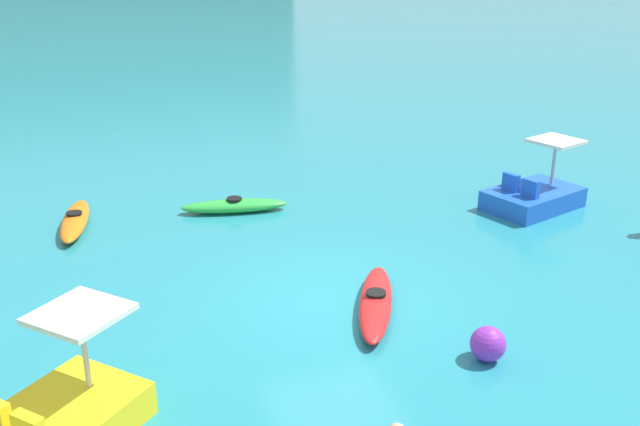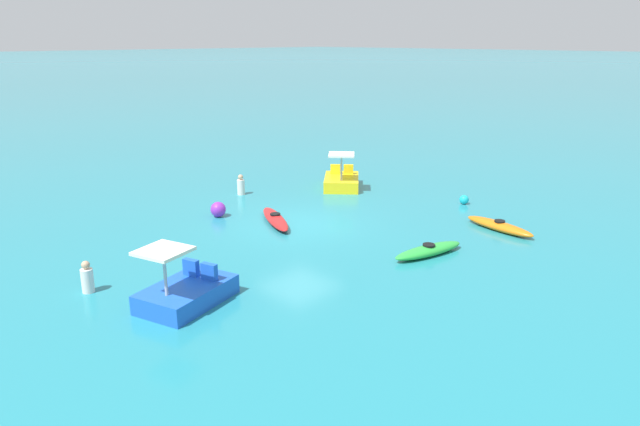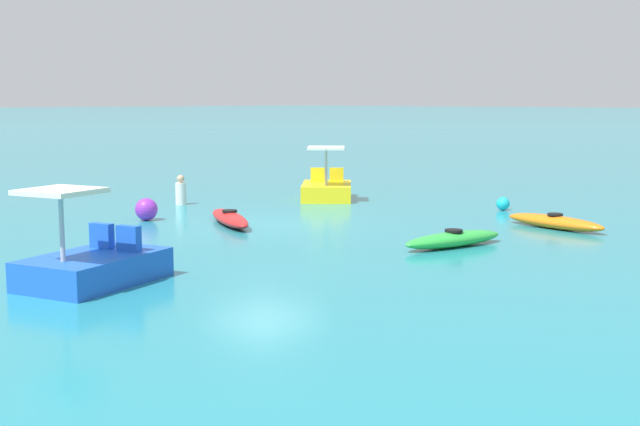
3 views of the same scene
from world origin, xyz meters
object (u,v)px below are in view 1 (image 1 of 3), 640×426
at_px(kayak_orange, 75,220).
at_px(pedal_boat_yellow, 53,423).
at_px(kayak_red, 376,302).
at_px(buoy_purple, 488,344).
at_px(kayak_green, 234,206).
at_px(pedal_boat_blue, 534,195).

height_order(kayak_orange, pedal_boat_yellow, pedal_boat_yellow).
xyz_separation_m(kayak_red, buoy_purple, (0.99, -2.12, 0.13)).
bearing_deg(kayak_green, pedal_boat_blue, -18.12).
height_order(kayak_red, kayak_orange, same).
height_order(kayak_green, buoy_purple, buoy_purple).
bearing_deg(kayak_green, kayak_red, -78.41).
relative_size(kayak_green, buoy_purple, 4.68).
bearing_deg(buoy_purple, kayak_orange, 125.75).
bearing_deg(pedal_boat_blue, kayak_green, 161.88).
bearing_deg(pedal_boat_blue, pedal_boat_yellow, -154.99).
height_order(kayak_red, pedal_boat_yellow, pedal_boat_yellow).
bearing_deg(kayak_green, buoy_purple, -74.63).
relative_size(kayak_red, pedal_boat_blue, 1.06).
relative_size(kayak_green, kayak_red, 0.94).
relative_size(pedal_boat_blue, buoy_purple, 4.72).
bearing_deg(pedal_boat_blue, kayak_orange, 166.26).
relative_size(kayak_red, buoy_purple, 5.00).
bearing_deg(buoy_purple, kayak_green, 105.37).
distance_m(kayak_red, kayak_orange, 7.93).
relative_size(kayak_orange, buoy_purple, 4.85).
bearing_deg(pedal_boat_yellow, kayak_orange, 85.99).
bearing_deg(buoy_purple, pedal_boat_yellow, 177.90).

